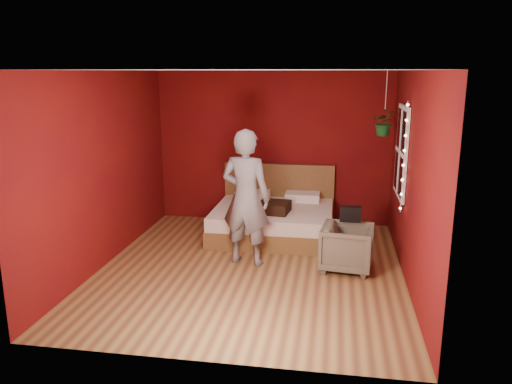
% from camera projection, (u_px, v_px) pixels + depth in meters
% --- Properties ---
extents(floor, '(4.50, 4.50, 0.00)m').
position_uv_depth(floor, '(251.00, 269.00, 6.71)').
color(floor, olive).
rests_on(floor, ground).
extents(room_walls, '(4.04, 4.54, 2.62)m').
position_uv_depth(room_walls, '(251.00, 145.00, 6.32)').
color(room_walls, '#66100A').
rests_on(room_walls, ground).
extents(window, '(0.05, 0.97, 1.27)m').
position_uv_depth(window, '(401.00, 152.00, 6.92)').
color(window, white).
rests_on(window, room_walls).
extents(fairy_lights, '(0.04, 0.04, 1.45)m').
position_uv_depth(fairy_lights, '(404.00, 158.00, 6.42)').
color(fairy_lights, silver).
rests_on(fairy_lights, room_walls).
extents(bed, '(1.89, 1.61, 1.04)m').
position_uv_depth(bed, '(274.00, 218.00, 8.06)').
color(bed, brown).
rests_on(bed, ground).
extents(person, '(0.75, 0.57, 1.86)m').
position_uv_depth(person, '(246.00, 198.00, 6.70)').
color(person, slate).
rests_on(person, ground).
extents(armchair, '(0.75, 0.74, 0.62)m').
position_uv_depth(armchair, '(347.00, 248.00, 6.62)').
color(armchair, '#666551').
rests_on(armchair, ground).
extents(handbag, '(0.28, 0.14, 0.20)m').
position_uv_depth(handbag, '(350.00, 214.00, 6.72)').
color(handbag, black).
rests_on(handbag, armchair).
extents(throw_pillow, '(0.51, 0.51, 0.16)m').
position_uv_depth(throw_pillow, '(274.00, 207.00, 7.65)').
color(throw_pillow, black).
rests_on(throw_pillow, bed).
extents(hanging_plant, '(0.36, 0.32, 0.95)m').
position_uv_depth(hanging_plant, '(384.00, 123.00, 7.38)').
color(hanging_plant, silver).
rests_on(hanging_plant, room_walls).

